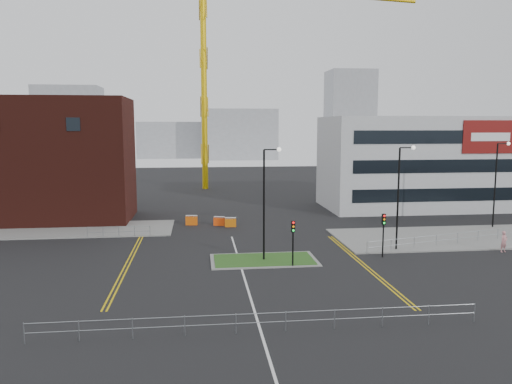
{
  "coord_description": "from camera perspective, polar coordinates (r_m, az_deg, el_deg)",
  "views": [
    {
      "loc": [
        -3.18,
        -31.03,
        10.91
      ],
      "look_at": [
        1.91,
        12.7,
        5.0
      ],
      "focal_mm": 35.0,
      "sensor_mm": 36.0,
      "label": 1
    }
  ],
  "objects": [
    {
      "name": "centre_line",
      "position": [
        34.93,
        -1.1,
        -10.55
      ],
      "size": [
        0.15,
        30.0,
        0.01
      ],
      "primitive_type": "cube",
      "color": "silver",
      "rests_on": "ground"
    },
    {
      "name": "skyline_d",
      "position": [
        171.17,
        -8.29,
        5.92
      ],
      "size": [
        30.0,
        12.0,
        12.0
      ],
      "primitive_type": "cube",
      "color": "gray",
      "rests_on": "ground"
    },
    {
      "name": "railing_left",
      "position": [
        50.68,
        -15.41,
        -4.2
      ],
      "size": [
        6.05,
        0.05,
        1.1
      ],
      "color": "gray",
      "rests_on": "ground"
    },
    {
      "name": "traffic_light_right",
      "position": [
        42.68,
        14.37,
        -3.87
      ],
      "size": [
        0.28,
        0.33,
        3.65
      ],
      "color": "black",
      "rests_on": "ground"
    },
    {
      "name": "streetlamp_right_far",
      "position": [
        58.48,
        25.89,
        1.48
      ],
      "size": [
        1.46,
        0.36,
        9.18
      ],
      "color": "black",
      "rests_on": "ground"
    },
    {
      "name": "yellow_left_a",
      "position": [
        42.85,
        -14.34,
        -7.34
      ],
      "size": [
        0.12,
        24.0,
        0.01
      ],
      "primitive_type": "cube",
      "color": "gold",
      "rests_on": "ground"
    },
    {
      "name": "yellow_right_b",
      "position": [
        40.72,
        12.33,
        -8.07
      ],
      "size": [
        0.12,
        20.0,
        0.01
      ],
      "primitive_type": "cube",
      "color": "gold",
      "rests_on": "ground"
    },
    {
      "name": "island_kerb",
      "position": [
        40.84,
        0.9,
        -7.79
      ],
      "size": [
        8.6,
        4.6,
        0.08
      ],
      "primitive_type": "cube",
      "color": "slate",
      "rests_on": "ground"
    },
    {
      "name": "barrier_left",
      "position": [
        54.77,
        -4.24,
        -3.29
      ],
      "size": [
        1.24,
        0.7,
        0.99
      ],
      "color": "#F9490D",
      "rests_on": "ground"
    },
    {
      "name": "pavement_left",
      "position": [
        56.68,
        -23.82,
        -4.05
      ],
      "size": [
        28.0,
        8.0,
        0.12
      ],
      "primitive_type": "cube",
      "color": "slate",
      "rests_on": "ground"
    },
    {
      "name": "yellow_left_b",
      "position": [
        42.81,
        -13.93,
        -7.34
      ],
      "size": [
        0.12,
        24.0,
        0.01
      ],
      "primitive_type": "cube",
      "color": "gold",
      "rests_on": "ground"
    },
    {
      "name": "streetlamp_island",
      "position": [
        39.78,
        1.23,
        -0.3
      ],
      "size": [
        1.46,
        0.36,
        9.18
      ],
      "color": "black",
      "rests_on": "ground"
    },
    {
      "name": "office_block",
      "position": [
        69.61,
        18.2,
        3.22
      ],
      "size": [
        25.0,
        12.2,
        12.0
      ],
      "color": "silver",
      "rests_on": "ground"
    },
    {
      "name": "grass_island",
      "position": [
        40.84,
        0.9,
        -7.76
      ],
      "size": [
        8.0,
        4.0,
        0.12
      ],
      "primitive_type": "cube",
      "color": "#264E1A",
      "rests_on": "ground"
    },
    {
      "name": "tower_crane",
      "position": [
        88.69,
        -2.22,
        17.99
      ],
      "size": [
        52.42,
        9.82,
        38.94
      ],
      "color": "#E1B40D",
      "rests_on": "ground"
    },
    {
      "name": "railing_right",
      "position": [
        49.72,
        22.05,
        -4.68
      ],
      "size": [
        19.05,
        5.05,
        1.1
      ],
      "color": "gray",
      "rests_on": "ground"
    },
    {
      "name": "barrier_mid",
      "position": [
        55.36,
        -7.38,
        -3.17
      ],
      "size": [
        1.32,
        0.59,
        1.07
      ],
      "color": "#DF580C",
      "rests_on": "ground"
    },
    {
      "name": "skyline_c",
      "position": [
        163.33,
        10.64,
        8.6
      ],
      "size": [
        14.0,
        12.0,
        28.0
      ],
      "primitive_type": "cube",
      "color": "gray",
      "rests_on": "ground"
    },
    {
      "name": "pedestrian",
      "position": [
        48.32,
        26.48,
        -5.1
      ],
      "size": [
        0.76,
        0.59,
        1.84
      ],
      "primitive_type": "imported",
      "rotation": [
        0.0,
        0.0,
        0.24
      ],
      "color": "#D78B8F",
      "rests_on": "ground"
    },
    {
      "name": "barrier_right",
      "position": [
        54.01,
        -2.93,
        -3.42
      ],
      "size": [
        1.25,
        0.5,
        1.03
      ],
      "color": "#D3640B",
      "rests_on": "ground"
    },
    {
      "name": "ground",
      "position": [
        33.04,
        -0.76,
        -11.63
      ],
      "size": [
        200.0,
        200.0,
        0.0
      ],
      "primitive_type": "plane",
      "color": "black",
      "rests_on": "ground"
    },
    {
      "name": "railing_front",
      "position": [
        27.19,
        0.58,
        -14.22
      ],
      "size": [
        24.05,
        0.05,
        1.1
      ],
      "color": "gray",
      "rests_on": "ground"
    },
    {
      "name": "yellow_right_a",
      "position": [
        40.63,
        11.93,
        -8.09
      ],
      "size": [
        0.12,
        20.0,
        0.01
      ],
      "primitive_type": "cube",
      "color": "gold",
      "rests_on": "ground"
    },
    {
      "name": "traffic_light_island",
      "position": [
        38.61,
        4.25,
        -4.85
      ],
      "size": [
        0.28,
        0.33,
        3.65
      ],
      "color": "black",
      "rests_on": "ground"
    },
    {
      "name": "skyline_b",
      "position": [
        161.59,
        -1.97,
        6.61
      ],
      "size": [
        24.0,
        12.0,
        16.0
      ],
      "primitive_type": "cube",
      "color": "gray",
      "rests_on": "ground"
    },
    {
      "name": "streetlamp_right_near",
      "position": [
        44.9,
        16.22,
        0.31
      ],
      "size": [
        1.46,
        0.36,
        9.18
      ],
      "color": "black",
      "rests_on": "ground"
    },
    {
      "name": "skyline_a",
      "position": [
        155.45,
        -20.51,
        7.2
      ],
      "size": [
        18.0,
        12.0,
        22.0
      ],
      "primitive_type": "cube",
      "color": "gray",
      "rests_on": "ground"
    },
    {
      "name": "pavement_right",
      "position": [
        52.72,
        22.15,
        -4.8
      ],
      "size": [
        24.0,
        10.0,
        0.12
      ],
      "primitive_type": "cube",
      "color": "slate",
      "rests_on": "ground"
    },
    {
      "name": "brick_building",
      "position": [
        62.39,
        -25.16,
        3.19
      ],
      "size": [
        24.2,
        10.07,
        14.24
      ],
      "color": "#421610",
      "rests_on": "ground"
    }
  ]
}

